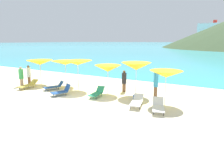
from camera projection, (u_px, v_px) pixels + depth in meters
The scene contains 20 objects.
ground_plane at pixel (131, 78), 20.84m from camera, with size 50.00×100.00×0.30m, color beige.
ocean_water at pixel (213, 44), 208.93m from camera, with size 650.00×440.00×0.02m, color #38B7CC.
umbrella_0 at pixel (40, 62), 17.02m from camera, with size 2.26×2.26×2.16m.
umbrella_1 at pixel (65, 63), 16.38m from camera, with size 2.47×2.47×2.16m.
umbrella_2 at pixel (78, 63), 14.93m from camera, with size 2.43×2.43×2.33m.
umbrella_3 at pixel (108, 68), 13.98m from camera, with size 2.11×2.11×2.10m.
umbrella_4 at pixel (136, 66), 13.51m from camera, with size 2.27×2.27×2.34m.
umbrella_5 at pixel (166, 74), 11.49m from camera, with size 2.11×2.11×2.10m.
lounge_chair_0 at pixel (137, 101), 11.51m from camera, with size 0.93×1.72×0.56m.
lounge_chair_1 at pixel (54, 86), 15.40m from camera, with size 1.18×1.59×0.62m.
lounge_chair_2 at pixel (97, 93), 13.38m from camera, with size 0.66×1.52×0.64m.
lounge_chair_3 at pixel (28, 85), 15.90m from camera, with size 0.75×1.78×0.59m.
lounge_chair_4 at pixel (62, 91), 13.77m from camera, with size 1.10×1.44×0.76m.
lounge_chair_5 at pixel (158, 106), 10.62m from camera, with size 1.05×1.64×0.64m.
beachgoer_0 at pixel (29, 74), 17.28m from camera, with size 0.34×0.34×1.67m.
beachgoer_1 at pixel (21, 76), 16.46m from camera, with size 0.38×0.38×1.66m.
beachgoer_2 at pixel (156, 82), 13.16m from camera, with size 0.31×0.31×1.93m.
beachgoer_3 at pixel (124, 81), 14.66m from camera, with size 0.35×0.35×1.64m.
cooler_box at pixel (138, 97), 12.73m from camera, with size 0.50×0.36×0.34m, color blue.
cruise_ship at pixel (223, 35), 193.24m from camera, with size 63.32×17.05×24.13m.
Camera 1 is at (8.18, -8.87, 3.84)m, focal length 31.24 mm.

